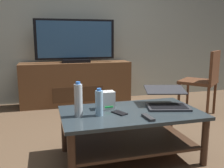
% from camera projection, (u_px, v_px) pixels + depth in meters
% --- Properties ---
extents(ground_plane, '(7.68, 7.68, 0.00)m').
position_uv_depth(ground_plane, '(126.00, 160.00, 2.18)').
color(ground_plane, brown).
extents(back_wall, '(6.40, 0.12, 2.80)m').
position_uv_depth(back_wall, '(82.00, 16.00, 4.10)').
color(back_wall, '#A8B2A8').
rests_on(back_wall, ground).
extents(coffee_table, '(1.20, 0.68, 0.43)m').
position_uv_depth(coffee_table, '(131.00, 126.00, 2.17)').
color(coffee_table, '#2D383D').
rests_on(coffee_table, ground).
extents(media_cabinet, '(1.71, 0.41, 0.67)m').
position_uv_depth(media_cabinet, '(76.00, 83.00, 3.95)').
color(media_cabinet, brown).
rests_on(media_cabinet, ground).
extents(television, '(1.22, 0.20, 0.66)m').
position_uv_depth(television, '(75.00, 42.00, 3.80)').
color(television, black).
rests_on(television, media_cabinet).
extents(dining_chair, '(0.62, 0.62, 0.89)m').
position_uv_depth(dining_chair, '(204.00, 79.00, 3.31)').
color(dining_chair, '#59331E').
rests_on(dining_chair, ground).
extents(laptop, '(0.45, 0.47, 0.16)m').
position_uv_depth(laptop, '(167.00, 100.00, 2.29)').
color(laptop, '#333338').
rests_on(laptop, coffee_table).
extents(router_box, '(0.12, 0.10, 0.16)m').
position_uv_depth(router_box, '(107.00, 100.00, 2.21)').
color(router_box, white).
rests_on(router_box, coffee_table).
extents(water_bottle_near, '(0.07, 0.07, 0.28)m').
position_uv_depth(water_bottle_near, '(78.00, 100.00, 1.98)').
color(water_bottle_near, silver).
rests_on(water_bottle_near, coffee_table).
extents(water_bottle_far, '(0.06, 0.06, 0.23)m').
position_uv_depth(water_bottle_far, '(99.00, 103.00, 2.01)').
color(water_bottle_far, '#99C6E5').
rests_on(water_bottle_far, coffee_table).
extents(cell_phone, '(0.12, 0.16, 0.01)m').
position_uv_depth(cell_phone, '(119.00, 113.00, 2.08)').
color(cell_phone, black).
rests_on(cell_phone, coffee_table).
extents(tv_remote, '(0.05, 0.16, 0.02)m').
position_uv_depth(tv_remote, '(148.00, 117.00, 1.95)').
color(tv_remote, '#2D2D30').
rests_on(tv_remote, coffee_table).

